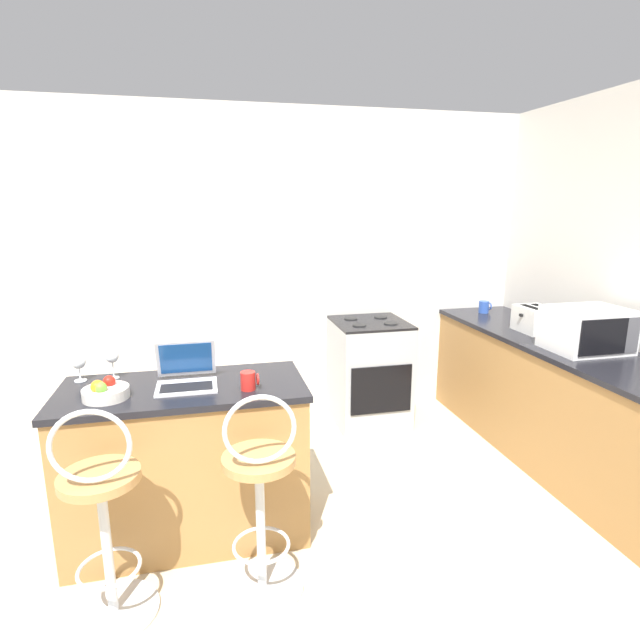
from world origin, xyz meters
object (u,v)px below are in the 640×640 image
stove_range (369,372)px  mug_red (249,381)px  mug_blue (484,307)px  fruit_bowl (105,391)px  bar_stool_near (103,520)px  laptop (186,374)px  wine_glass_tall (112,357)px  microwave (587,329)px  wine_glass_short (79,363)px  toaster (535,319)px  bar_stool_far (260,500)px

stove_range → mug_red: (-1.12, -1.34, 0.49)m
mug_blue → fruit_bowl: size_ratio=0.47×
bar_stool_near → laptop: 0.80m
stove_range → wine_glass_tall: (-1.84, -0.99, 0.56)m
bar_stool_near → mug_blue: 3.46m
mug_red → mug_blue: bearing=32.9°
microwave → stove_range: (-1.11, 1.12, -0.58)m
microwave → wine_glass_short: (-3.12, 0.12, -0.04)m
toaster → wine_glass_short: (-3.11, -0.40, 0.01)m
toaster → wine_glass_tall: size_ratio=1.73×
microwave → toaster: (-0.01, 0.52, -0.05)m
stove_range → fruit_bowl: 2.29m
wine_glass_short → laptop: bearing=-17.9°
mug_red → mug_blue: size_ratio=0.91×
fruit_bowl → wine_glass_tall: bearing=91.8°
laptop → wine_glass_short: bearing=162.1°
mug_blue → microwave: bearing=-89.3°
wine_glass_short → wine_glass_tall: bearing=2.1°
microwave → wine_glass_tall: microwave is taller
laptop → stove_range: (1.44, 1.18, -0.50)m
bar_stool_far → mug_blue: bearing=39.7°
laptop → stove_range: 1.93m
microwave → mug_blue: microwave is taller
wine_glass_tall → mug_blue: bearing=20.4°
toaster → stove_range: (-1.10, 0.60, -0.54)m
laptop → wine_glass_short: size_ratio=2.15×
mug_blue → wine_glass_short: bearing=-160.6°
microwave → wine_glass_tall: bearing=177.5°
bar_stool_near → mug_red: size_ratio=10.81×
microwave → stove_range: bearing=134.8°
bar_stool_near → fruit_bowl: size_ratio=4.67×
mug_red → mug_blue: (2.22, 1.43, 0.00)m
microwave → mug_blue: size_ratio=4.54×
mug_red → wine_glass_short: 0.95m
laptop → toaster: laptop is taller
laptop → toaster: (2.54, 0.58, 0.04)m
mug_blue → stove_range: bearing=-175.0°
mug_blue → toaster: bearing=-89.7°
bar_stool_far → mug_blue: (2.22, 1.84, 0.44)m
laptop → mug_blue: (2.54, 1.28, -0.00)m
laptop → toaster: 2.60m
laptop → stove_range: size_ratio=0.35×
bar_stool_far → wine_glass_tall: (-0.72, 0.75, 0.51)m
mug_red → laptop: bearing=154.1°
bar_stool_near → wine_glass_short: (-0.21, 0.74, 0.49)m
laptop → mug_red: size_ratio=3.25×
bar_stool_far → laptop: bearing=119.7°
wine_glass_short → fruit_bowl: wine_glass_short is taller
bar_stool_near → stove_range: bar_stool_near is taller
toaster → mug_blue: toaster is taller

